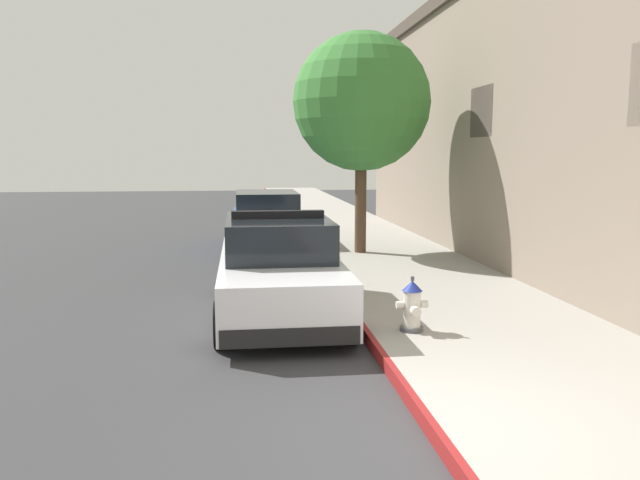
{
  "coord_description": "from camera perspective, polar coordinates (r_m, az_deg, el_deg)",
  "views": [
    {
      "loc": [
        -1.74,
        -5.2,
        2.59
      ],
      "look_at": [
        -0.3,
        6.3,
        1.0
      ],
      "focal_mm": 35.43,
      "sensor_mm": 36.0,
      "label": 1
    }
  ],
  "objects": [
    {
      "name": "parked_car_silver_ahead",
      "position": [
        17.28,
        -4.81,
        1.63
      ],
      "size": [
        1.94,
        4.84,
        1.56
      ],
      "color": "navy",
      "rests_on": "ground"
    },
    {
      "name": "fire_hydrant",
      "position": [
        8.78,
        8.32,
        -5.92
      ],
      "size": [
        0.44,
        0.4,
        0.76
      ],
      "color": "#4C4C51",
      "rests_on": "sidewalk_pavement"
    },
    {
      "name": "sidewalk_pavement",
      "position": [
        15.8,
        5.75,
        -1.36
      ],
      "size": [
        3.53,
        60.0,
        0.17
      ],
      "primitive_type": "cube",
      "color": "#9E9991",
      "rests_on": "ground"
    },
    {
      "name": "police_cruiser",
      "position": [
        10.22,
        -3.77,
        -2.61
      ],
      "size": [
        1.94,
        4.84,
        1.68
      ],
      "color": "white",
      "rests_on": "ground"
    },
    {
      "name": "street_tree",
      "position": [
        15.54,
        3.77,
        12.29
      ],
      "size": [
        3.31,
        3.31,
        5.31
      ],
      "color": "brown",
      "rests_on": "sidewalk_pavement"
    },
    {
      "name": "storefront_building",
      "position": [
        16.26,
        26.69,
        9.74
      ],
      "size": [
        7.62,
        21.73,
        6.72
      ],
      "color": "gray",
      "rests_on": "ground"
    },
    {
      "name": "curb_painted_edge",
      "position": [
        15.5,
        -0.77,
        -1.5
      ],
      "size": [
        0.08,
        60.0,
        0.17
      ],
      "primitive_type": "cube",
      "color": "maroon",
      "rests_on": "ground"
    },
    {
      "name": "ground_plane",
      "position": [
        15.63,
        -16.25,
        -2.41
      ],
      "size": [
        33.82,
        60.0,
        0.2
      ],
      "primitive_type": "cube",
      "color": "#353538"
    }
  ]
}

